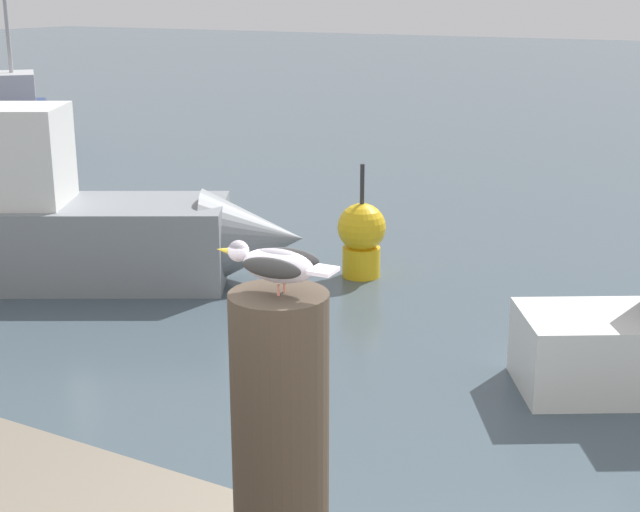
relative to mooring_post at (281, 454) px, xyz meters
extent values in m
cylinder|color=#382D23|center=(0.00, 0.00, 0.00)|extent=(0.30, 0.30, 1.04)
cylinder|color=#C67660|center=(0.01, 0.02, 0.54)|extent=(0.01, 0.01, 0.04)
cylinder|color=#C67660|center=(0.01, -0.02, 0.54)|extent=(0.01, 0.01, 0.04)
ellipsoid|color=silver|center=(0.00, 0.00, 0.61)|extent=(0.23, 0.10, 0.10)
sphere|color=silver|center=(-0.13, -0.01, 0.63)|extent=(0.06, 0.06, 0.06)
cone|color=gold|center=(-0.19, -0.01, 0.63)|extent=(0.05, 0.02, 0.02)
cube|color=silver|center=(0.14, 0.01, 0.61)|extent=(0.07, 0.08, 0.01)
ellipsoid|color=#272727|center=(0.01, 0.06, 0.62)|extent=(0.19, 0.04, 0.06)
ellipsoid|color=#272727|center=(0.01, -0.06, 0.62)|extent=(0.19, 0.04, 0.06)
cube|color=gray|center=(-6.61, 4.84, -1.39)|extent=(4.94, 3.52, 0.92)
cone|color=gray|center=(-4.18, 6.21, -1.35)|extent=(1.54, 1.54, 1.13)
cube|color=navy|center=(-12.86, 10.84, -1.41)|extent=(4.11, 4.03, 0.89)
cone|color=navy|center=(-11.02, 9.06, -1.36)|extent=(1.61, 1.61, 1.14)
cube|color=#B2B2B7|center=(-13.23, 11.20, -0.61)|extent=(1.53, 1.52, 0.71)
cylinder|color=#A5A5A8|center=(-13.23, 11.20, 0.98)|extent=(0.08, 0.08, 2.48)
cylinder|color=yellow|center=(-3.18, 6.97, -1.68)|extent=(0.44, 0.44, 0.35)
sphere|color=yellow|center=(-3.18, 6.97, -1.26)|extent=(0.56, 0.56, 0.56)
cylinder|color=#2D2D2D|center=(-3.18, 6.97, -0.78)|extent=(0.05, 0.05, 0.50)
camera|label=1|loc=(1.33, -2.15, 1.38)|focal=51.23mm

